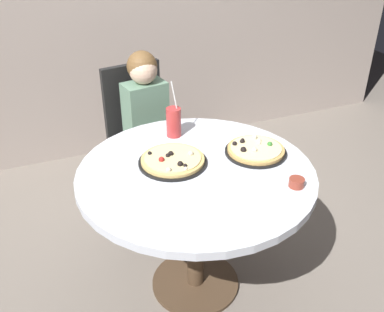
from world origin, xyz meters
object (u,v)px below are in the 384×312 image
dining_table (196,189)px  pizza_veggie (173,160)px  pizza_cheese (256,150)px  sauce_bowl (297,183)px  diner_child (152,146)px  chair_wooden (140,129)px  soda_cup (174,122)px

dining_table → pizza_veggie: bearing=129.3°
pizza_cheese → sauce_bowl: pizza_cheese is taller
pizza_cheese → sauce_bowl: 0.33m
pizza_veggie → sauce_bowl: size_ratio=4.78×
diner_child → sauce_bowl: 1.14m
dining_table → sauce_bowl: (0.36, -0.29, 0.13)m
chair_wooden → diner_child: 0.19m
dining_table → diner_child: 0.77m
chair_wooden → pizza_veggie: 0.87m
dining_table → soda_cup: (0.02, 0.37, 0.19)m
pizza_cheese → sauce_bowl: size_ratio=4.46×
pizza_cheese → sauce_bowl: (0.02, -0.33, 0.00)m
diner_child → chair_wooden: bearing=98.5°
pizza_veggie → soda_cup: size_ratio=1.09×
dining_table → sauce_bowl: sauce_bowl is taller
pizza_cheese → sauce_bowl: bearing=-86.0°
dining_table → sauce_bowl: bearing=-38.9°
pizza_cheese → soda_cup: 0.46m
dining_table → sauce_bowl: size_ratio=16.18×
pizza_veggie → sauce_bowl: (0.44, -0.39, 0.00)m
chair_wooden → soda_cup: size_ratio=3.10×
dining_table → pizza_veggie: size_ratio=3.38×
pizza_veggie → diner_child: bearing=82.0°
pizza_veggie → pizza_cheese: size_ratio=1.07×
diner_child → pizza_cheese: size_ratio=3.47×
dining_table → chair_wooden: size_ratio=1.19×
chair_wooden → pizza_veggie: size_ratio=2.84×
chair_wooden → diner_child: (0.03, -0.18, -0.05)m
diner_child → soda_cup: bearing=-88.3°
chair_wooden → dining_table: bearing=-89.1°
pizza_cheese → soda_cup: (-0.32, 0.33, 0.06)m
dining_table → chair_wooden: 0.94m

